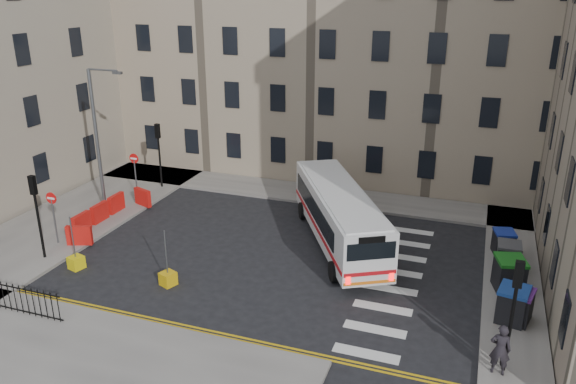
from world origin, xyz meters
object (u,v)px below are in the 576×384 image
Objects in this scene: bollard_yellow at (76,262)px; bollard_chevron at (168,279)px; pedestrian at (500,349)px; streetlamp at (97,139)px; wheelie_bin_c at (509,274)px; wheelie_bin_e at (503,242)px; wheelie_bin_b at (518,305)px; wheelie_bin_a at (512,304)px; bus at (339,214)px; wheelie_bin_d at (508,257)px.

bollard_yellow and bollard_chevron have the same top height.
streetlamp is at bearing -18.97° from pedestrian.
wheelie_bin_e is at bearing 78.60° from wheelie_bin_c.
bollard_yellow is at bearing 178.55° from wheelie_bin_c.
wheelie_bin_b is 3.64m from pedestrian.
wheelie_bin_a is at bearing 7.56° from bollard_chevron.
wheelie_bin_c reaches higher than wheelie_bin_a.
wheelie_bin_a is at bearing -59.12° from bus.
pedestrian is 3.09× the size of bollard_chevron.
streetlamp is 13.57× the size of bollard_yellow.
wheelie_bin_c is 2.61× the size of bollard_yellow.
wheelie_bin_b is 1.10× the size of wheelie_bin_e.
wheelie_bin_b is at bearing -99.80° from pedestrian.
wheelie_bin_d is 2.17× the size of bollard_chevron.
wheelie_bin_e is (-0.18, 1.65, -0.07)m from wheelie_bin_d.
bus is at bearing -45.92° from pedestrian.
pedestrian reaches higher than wheelie_bin_a.
wheelie_bin_c is 1.87m from wheelie_bin_d.
wheelie_bin_d is 2.17× the size of bollard_yellow.
bus is 8.38m from wheelie_bin_c.
wheelie_bin_a is 2.41m from wheelie_bin_c.
bus is 11.20m from pedestrian.
wheelie_bin_c is 0.85× the size of pedestrian.
wheelie_bin_b is at bearing -97.40° from wheelie_bin_c.
wheelie_bin_a is at bearing -89.16° from wheelie_bin_d.
bus is 6.49× the size of wheelie_bin_c.
bollard_yellow is (-10.73, -6.62, -1.33)m from bus.
pedestrian is (21.39, -7.74, -3.26)m from streetlamp.
pedestrian is 13.72m from bollard_chevron.
wheelie_bin_d is (-0.31, 4.22, 0.01)m from wheelie_bin_b.
wheelie_bin_c is (8.03, -2.24, -0.75)m from bus.
pedestrian is (-0.18, -9.44, 0.33)m from wheelie_bin_e.
wheelie_bin_e is 20.19m from bollard_yellow.
pedestrian reaches higher than wheelie_bin_b.
wheelie_bin_c is 2.61× the size of bollard_chevron.
wheelie_bin_d is at bearing -96.94° from wheelie_bin_e.
bollard_chevron is at bearing -158.08° from wheelie_bin_b.
streetlamp is 13.57× the size of bollard_chevron.
wheelie_bin_e is at bearing 109.02° from wheelie_bin_b.
wheelie_bin_d is at bearing 108.41° from wheelie_bin_b.
wheelie_bin_e is at bearing -90.21° from pedestrian.
wheelie_bin_a is 3.55m from pedestrian.
wheelie_bin_d is 0.70× the size of pedestrian.
wheelie_bin_c is at bearing 13.12° from bollard_yellow.
wheelie_bin_e is 0.67× the size of pedestrian.
pedestrian is at bearing -108.24° from wheelie_bin_c.
streetlamp is 5.68× the size of wheelie_bin_a.
wheelie_bin_c reaches higher than wheelie_bin_d.
bollard_yellow is 4.80m from bollard_chevron.
wheelie_bin_a reaches higher than wheelie_bin_b.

